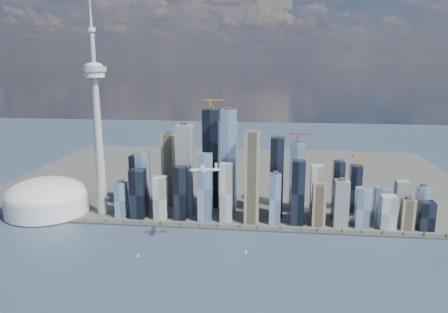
# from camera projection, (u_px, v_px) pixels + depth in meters

# --- Properties ---
(ground) EXTENTS (4000.00, 4000.00, 0.00)m
(ground) POSITION_uv_depth(u_px,v_px,m) (201.00, 282.00, 752.78)
(ground) COLOR #334259
(ground) RESTS_ON ground
(seawall) EXTENTS (1100.00, 22.00, 4.00)m
(seawall) POSITION_uv_depth(u_px,v_px,m) (219.00, 227.00, 994.73)
(seawall) COLOR #383838
(seawall) RESTS_ON ground
(land) EXTENTS (1400.00, 900.00, 3.00)m
(land) POSITION_uv_depth(u_px,v_px,m) (237.00, 176.00, 1431.11)
(land) COLOR #4C4C47
(land) RESTS_ON ground
(shoreline_trees) EXTENTS (960.53, 7.20, 8.80)m
(shoreline_trees) POSITION_uv_depth(u_px,v_px,m) (219.00, 225.00, 993.26)
(shoreline_trees) COLOR #3F2D1E
(shoreline_trees) RESTS_ON seawall
(skyscraper_cluster) EXTENTS (736.00, 142.00, 278.92)m
(skyscraper_cluster) POSITION_uv_depth(u_px,v_px,m) (248.00, 182.00, 1053.65)
(skyscraper_cluster) COLOR black
(skyscraper_cluster) RESTS_ON land
(needle_tower) EXTENTS (56.00, 56.00, 550.50)m
(needle_tower) POSITION_uv_depth(u_px,v_px,m) (97.00, 120.00, 1036.53)
(needle_tower) COLOR #AFAFAA
(needle_tower) RESTS_ON land
(dome_stadium) EXTENTS (200.00, 200.00, 86.00)m
(dome_stadium) POSITION_uv_depth(u_px,v_px,m) (47.00, 198.00, 1085.41)
(dome_stadium) COLOR silver
(dome_stadium) RESTS_ON land
(airplane) EXTENTS (60.80, 54.04, 14.87)m
(airplane) POSITION_uv_depth(u_px,v_px,m) (204.00, 169.00, 838.78)
(airplane) COLOR silver
(airplane) RESTS_ON ground
(sailboat_west) EXTENTS (7.27, 2.73, 10.04)m
(sailboat_west) POSITION_uv_depth(u_px,v_px,m) (138.00, 255.00, 850.02)
(sailboat_west) COLOR silver
(sailboat_west) RESTS_ON ground
(sailboat_east) EXTENTS (6.68, 3.25, 9.27)m
(sailboat_east) POSITION_uv_depth(u_px,v_px,m) (246.00, 252.00, 865.82)
(sailboat_east) COLOR silver
(sailboat_east) RESTS_ON ground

